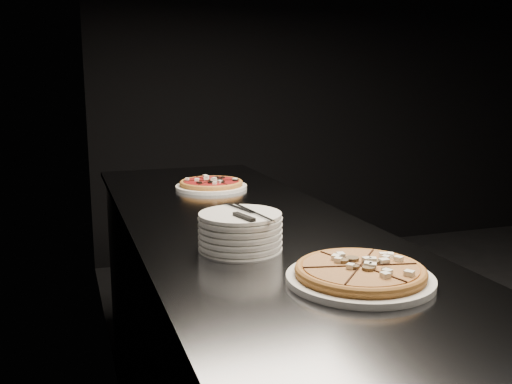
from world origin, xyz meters
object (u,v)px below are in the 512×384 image
object	(u,v)px
pizza_tomato	(211,184)
cutlery	(245,213)
plate_stack	(240,231)
pizza_mushroom	(360,273)
ramekin	(262,223)
counter	(248,357)

from	to	relation	value
pizza_tomato	cutlery	world-z (taller)	cutlery
plate_stack	cutlery	world-z (taller)	cutlery
pizza_mushroom	cutlery	size ratio (longest dim) A/B	1.48
pizza_tomato	ramekin	size ratio (longest dim) A/B	4.44
pizza_mushroom	pizza_tomato	world-z (taller)	pizza_mushroom
plate_stack	pizza_tomato	bearing A→B (deg)	80.57
plate_stack	ramekin	distance (m)	0.16
counter	cutlery	distance (m)	0.63
cutlery	ramekin	world-z (taller)	cutlery
counter	plate_stack	size ratio (longest dim) A/B	10.89
counter	pizza_mushroom	distance (m)	0.76
counter	plate_stack	xyz separation A→B (m)	(-0.10, -0.25, 0.51)
pizza_mushroom	cutlery	bearing A→B (deg)	118.51
pizza_mushroom	ramekin	world-z (taller)	ramekin
pizza_tomato	ramekin	world-z (taller)	ramekin
cutlery	ramekin	size ratio (longest dim) A/B	3.40
ramekin	pizza_mushroom	bearing A→B (deg)	-80.85
pizza_tomato	ramekin	xyz separation A→B (m)	(-0.04, -0.75, 0.01)
counter	pizza_mushroom	bearing A→B (deg)	-82.62
counter	ramekin	xyz separation A→B (m)	(0.00, -0.13, 0.49)
plate_stack	ramekin	bearing A→B (deg)	49.29
counter	cutlery	world-z (taller)	cutlery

